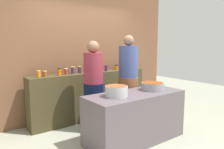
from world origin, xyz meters
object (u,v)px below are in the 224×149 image
(preserve_jar_11, at_px, (123,67))
(cooking_pot_left, at_px, (116,91))
(preserve_jar_0, at_px, (39,74))
(preserve_jar_7, at_px, (91,70))
(preserve_jar_12, at_px, (129,66))
(preserve_jar_1, at_px, (45,74))
(preserve_jar_4, at_px, (73,70))
(preserve_jar_9, at_px, (106,68))
(cooking_pot_center, at_px, (153,86))
(cook_with_tongs, at_px, (94,91))
(preserve_jar_3, at_px, (66,71))
(preserve_jar_6, at_px, (86,70))
(preserve_jar_5, at_px, (80,70))
(preserve_jar_10, at_px, (117,67))
(preserve_jar_8, at_px, (95,69))
(cook_in_cap, at_px, (128,86))
(preserve_jar_13, at_px, (133,66))
(preserve_jar_2, at_px, (59,72))

(preserve_jar_11, xyz_separation_m, cooking_pot_left, (-1.23, -1.35, -0.18))
(preserve_jar_0, height_order, preserve_jar_7, preserve_jar_0)
(preserve_jar_11, relative_size, preserve_jar_12, 0.87)
(preserve_jar_1, bearing_deg, preserve_jar_4, 1.83)
(preserve_jar_9, xyz_separation_m, cooking_pot_center, (0.04, -1.37, -0.19))
(preserve_jar_1, xyz_separation_m, cook_with_tongs, (0.67, -0.65, -0.31))
(preserve_jar_3, xyz_separation_m, preserve_jar_6, (0.41, -0.09, 0.01))
(preserve_jar_4, distance_m, preserve_jar_5, 0.15)
(preserve_jar_10, bearing_deg, preserve_jar_4, -178.58)
(preserve_jar_4, bearing_deg, preserve_jar_7, -12.71)
(preserve_jar_8, height_order, cook_in_cap, cook_in_cap)
(preserve_jar_5, distance_m, preserve_jar_12, 1.34)
(cooking_pot_left, bearing_deg, preserve_jar_7, 75.18)
(preserve_jar_10, bearing_deg, preserve_jar_7, -171.68)
(preserve_jar_8, distance_m, preserve_jar_11, 0.75)
(preserve_jar_0, relative_size, preserve_jar_12, 0.85)
(preserve_jar_0, height_order, preserve_jar_11, preserve_jar_11)
(preserve_jar_6, relative_size, preserve_jar_13, 1.04)
(preserve_jar_3, xyz_separation_m, preserve_jar_7, (0.54, -0.07, -0.00))
(preserve_jar_11, bearing_deg, preserve_jar_13, 5.29)
(preserve_jar_12, distance_m, cook_in_cap, 1.17)
(preserve_jar_1, bearing_deg, preserve_jar_11, -1.94)
(preserve_jar_3, height_order, preserve_jar_6, preserve_jar_6)
(preserve_jar_12, relative_size, cook_in_cap, 0.08)
(preserve_jar_6, relative_size, cook_in_cap, 0.08)
(preserve_jar_12, xyz_separation_m, cook_in_cap, (-0.75, -0.85, -0.28))
(preserve_jar_4, height_order, cook_in_cap, cook_in_cap)
(cooking_pot_left, xyz_separation_m, cook_with_tongs, (0.06, 0.76, -0.14))
(preserve_jar_4, distance_m, preserve_jar_12, 1.49)
(preserve_jar_11, xyz_separation_m, cook_with_tongs, (-1.17, -0.59, -0.32))
(preserve_jar_7, bearing_deg, preserve_jar_0, 178.37)
(cooking_pot_left, relative_size, cook_with_tongs, 0.21)
(preserve_jar_12, bearing_deg, cook_in_cap, -131.66)
(preserve_jar_1, distance_m, preserve_jar_5, 0.74)
(preserve_jar_3, relative_size, preserve_jar_9, 0.97)
(preserve_jar_11, height_order, preserve_jar_13, preserve_jar_13)
(preserve_jar_0, distance_m, preserve_jar_2, 0.40)
(preserve_jar_4, height_order, cooking_pot_center, preserve_jar_4)
(preserve_jar_3, relative_size, preserve_jar_4, 0.82)
(cooking_pot_left, bearing_deg, preserve_jar_11, 47.65)
(preserve_jar_3, relative_size, preserve_jar_6, 0.87)
(preserve_jar_1, bearing_deg, preserve_jar_6, -5.99)
(preserve_jar_1, distance_m, preserve_jar_10, 1.74)
(preserve_jar_2, height_order, preserve_jar_6, preserve_jar_2)
(preserve_jar_11, bearing_deg, preserve_jar_9, 178.79)
(preserve_jar_5, relative_size, preserve_jar_6, 1.05)
(preserve_jar_0, relative_size, preserve_jar_6, 0.90)
(preserve_jar_3, distance_m, preserve_jar_12, 1.65)
(preserve_jar_6, relative_size, preserve_jar_8, 1.02)
(cooking_pot_center, distance_m, cook_in_cap, 0.58)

